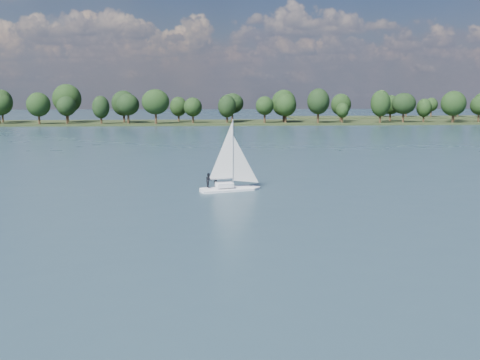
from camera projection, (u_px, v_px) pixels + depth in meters
name	position (u px, v px, depth m)	size (l,w,h in m)	color
ground	(186.00, 148.00, 123.72)	(700.00, 700.00, 0.00)	#233342
far_shore	(194.00, 123.00, 234.08)	(660.00, 40.00, 1.50)	black
sailboat	(227.00, 170.00, 68.15)	(7.58, 4.16, 9.62)	white
treeline	(169.00, 105.00, 228.99)	(562.16, 74.63, 18.54)	black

